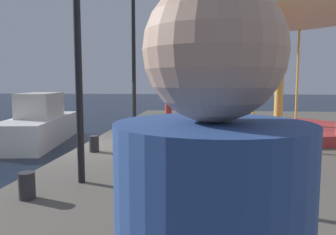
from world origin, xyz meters
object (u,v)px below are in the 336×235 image
bollard_north (27,186)px  person_far_corner (168,99)px  lamp_post_mid_promenade (76,4)px  bollard_center (94,144)px  carousel (282,14)px  motorboat_white (40,125)px  lamp_post_far_end (133,37)px

bollard_north → person_far_corner: bearing=85.7°
lamp_post_mid_promenade → bollard_center: bearing=103.4°
carousel → motorboat_white: bearing=169.9°
carousel → lamp_post_far_end: 4.90m
carousel → person_far_corner: (-4.25, 5.63, -3.04)m
bollard_north → person_far_corner: size_ratio=0.21×
carousel → lamp_post_far_end: (-4.62, -1.42, -0.84)m
motorboat_white → person_far_corner: 6.45m
lamp_post_mid_promenade → lamp_post_far_end: 4.45m
carousel → lamp_post_far_end: carousel is taller
carousel → lamp_post_mid_promenade: 7.55m
motorboat_white → bollard_north: size_ratio=14.19×
motorboat_white → lamp_post_mid_promenade: bearing=-58.6°
bollard_north → lamp_post_mid_promenade: bearing=59.0°
motorboat_white → person_far_corner: (4.99, 3.99, 0.90)m
motorboat_white → carousel: (9.24, -1.64, 3.94)m
carousel → person_far_corner: 7.68m
lamp_post_mid_promenade → carousel: bearing=51.6°
motorboat_white → person_far_corner: size_ratio=3.04×
bollard_north → person_far_corner: person_far_corner is taller
bollard_center → person_far_corner: person_far_corner is taller
lamp_post_mid_promenade → bollard_north: lamp_post_mid_promenade is taller
carousel → person_far_corner: carousel is taller
lamp_post_mid_promenade → bollard_center: 3.77m
person_far_corner → lamp_post_far_end: bearing=-93.0°
lamp_post_far_end → person_far_corner: lamp_post_far_end is taller
motorboat_white → bollard_center: motorboat_white is taller
carousel → lamp_post_mid_promenade: carousel is taller
motorboat_white → lamp_post_mid_promenade: (4.59, -7.51, 3.03)m
lamp_post_mid_promenade → bollard_north: (-0.52, -0.86, -2.80)m
lamp_post_far_end → bollard_center: lamp_post_far_end is taller
carousel → bollard_center: carousel is taller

